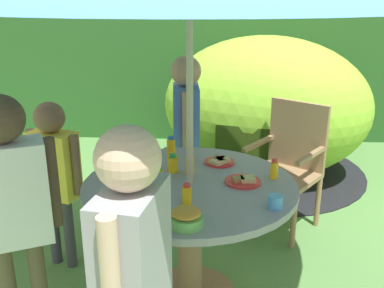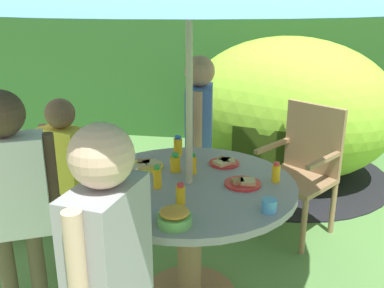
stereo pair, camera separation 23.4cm
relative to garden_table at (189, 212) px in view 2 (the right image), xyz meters
name	(u,v)px [view 2 (the right image)]	position (x,y,z in m)	size (l,w,h in m)	color
hedge_backdrop	(234,61)	(0.00, 3.37, 0.36)	(9.00, 0.70, 1.86)	#285623
garden_table	(189,212)	(0.00, 0.00, 0.00)	(1.17, 1.17, 0.75)	brown
wooden_chair	(304,164)	(0.70, 0.95, -0.04)	(0.64, 0.63, 0.96)	#93704C
dome_tent	(287,109)	(0.61, 2.04, 0.10)	(2.53, 2.53, 1.36)	#8CC633
potted_plant	(15,178)	(-1.42, 0.60, -0.15)	(0.55, 0.55, 0.74)	brown
child_in_blue_shirt	(199,120)	(-0.08, 0.95, 0.27)	(0.22, 0.44, 1.31)	navy
child_in_yellow_shirt	(65,160)	(-0.86, 0.30, 0.14)	(0.36, 0.25, 1.11)	#3F3F47
child_in_white_shirt	(11,186)	(-0.81, -0.38, 0.27)	(0.41, 0.31, 1.31)	brown
child_in_grey_shirt	(108,251)	(-0.15, -0.86, 0.28)	(0.25, 0.44, 1.32)	navy
snack_bowl	(174,217)	(0.01, -0.47, 0.22)	(0.16, 0.16, 0.08)	#66B259
plate_front_edge	(224,162)	(0.16, 0.30, 0.19)	(0.18, 0.18, 0.03)	red
plate_mid_right	(145,165)	(-0.29, 0.18, 0.19)	(0.22, 0.22, 0.03)	yellow
plate_near_left	(243,183)	(0.29, 0.02, 0.19)	(0.20, 0.20, 0.03)	red
plate_near_right	(120,187)	(-0.35, -0.14, 0.19)	(0.22, 0.22, 0.03)	white
juice_bottle_far_left	(276,173)	(0.46, 0.09, 0.23)	(0.04, 0.04, 0.11)	yellow
juice_bottle_far_right	(178,146)	(-0.14, 0.42, 0.24)	(0.06, 0.06, 0.13)	yellow
juice_bottle_center_front	(181,194)	(0.00, -0.26, 0.23)	(0.05, 0.05, 0.11)	yellow
juice_bottle_center_back	(175,163)	(-0.11, 0.15, 0.23)	(0.06, 0.06, 0.11)	yellow
juice_bottle_mid_left	(192,164)	(-0.01, 0.14, 0.23)	(0.05, 0.05, 0.12)	yellow
juice_bottle_back_edge	(126,213)	(-0.20, -0.49, 0.23)	(0.06, 0.06, 0.11)	yellow
juice_bottle_spot_a	(157,178)	(-0.16, -0.09, 0.24)	(0.04, 0.04, 0.13)	yellow
cup_near	(143,211)	(-0.14, -0.43, 0.21)	(0.06, 0.06, 0.07)	white
cup_far	(269,206)	(0.43, -0.27, 0.21)	(0.07, 0.07, 0.06)	#4C99D8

